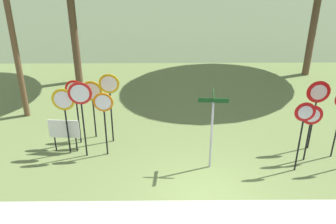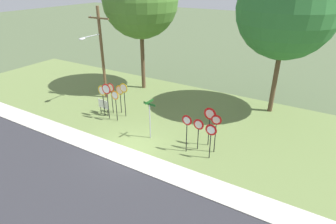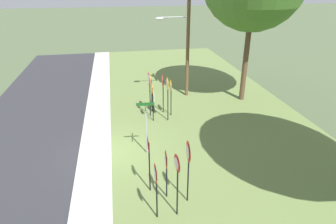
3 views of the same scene
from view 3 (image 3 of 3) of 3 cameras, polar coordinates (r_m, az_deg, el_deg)
name	(u,v)px [view 3 (image 3 of 3)]	position (r m, az deg, el deg)	size (l,w,h in m)	color
ground_plane	(111,154)	(15.16, -10.92, -7.91)	(160.00, 160.00, 0.00)	#4C5B3D
road_asphalt	(9,164)	(16.05, -28.48, -8.78)	(44.00, 6.40, 0.01)	#2D2D33
sidewalk_strip	(95,155)	(15.19, -13.97, -8.02)	(44.00, 1.60, 0.06)	#BCB7AD
grass_median	(225,142)	(16.11, 10.98, -5.72)	(44.00, 12.00, 0.04)	olive
stop_sign_near_left	(171,90)	(18.11, 0.50, 4.29)	(0.77, 0.11, 2.33)	black
stop_sign_near_right	(151,85)	(18.59, -3.32, 5.29)	(0.79, 0.11, 2.52)	black
stop_sign_far_left	(152,94)	(17.36, -3.08, 3.51)	(0.68, 0.10, 2.42)	black
stop_sign_far_center	(163,86)	(18.46, -1.05, 5.14)	(0.69, 0.12, 2.53)	black
stop_sign_far_right	(149,85)	(17.91, -3.66, 5.32)	(0.79, 0.10, 2.83)	black
stop_sign_center_tall	(167,90)	(17.31, -0.11, 4.34)	(0.73, 0.09, 2.73)	black
yield_sign_near_left	(188,158)	(10.90, 3.88, -8.81)	(0.81, 0.11, 2.67)	black
yield_sign_near_right	(148,152)	(11.50, -3.85, -7.67)	(0.66, 0.10, 2.53)	black
yield_sign_far_left	(155,179)	(10.35, -2.44, -12.85)	(0.71, 0.10, 2.31)	black
yield_sign_far_right	(177,172)	(10.34, 1.73, -11.53)	(0.64, 0.12, 2.59)	black
yield_sign_center	(166,164)	(11.33, -0.44, -10.02)	(0.71, 0.11, 2.12)	black
street_name_post	(146,124)	(14.09, -4.24, -2.28)	(0.96, 0.82, 2.73)	#9EA0A8
utility_pole	(186,38)	(20.81, 3.42, 14.19)	(2.10, 2.38, 7.77)	brown
notice_board	(154,99)	(19.12, -2.82, 2.63)	(1.10, 0.11, 1.25)	black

